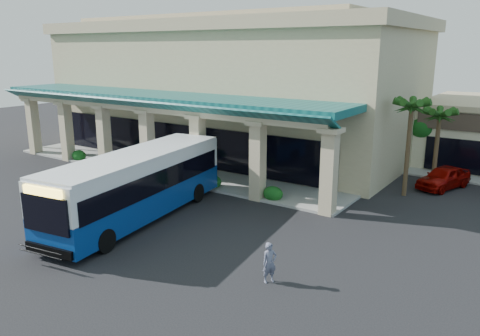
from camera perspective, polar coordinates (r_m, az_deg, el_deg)
The scene contains 10 objects.
ground at distance 24.95m, azimuth -7.27°, elevation -6.30°, with size 110.00×110.00×0.00m, color black.
main_building at distance 41.00m, azimuth -1.01°, elevation 10.03°, with size 30.80×14.80×11.35m, color #BEB087, non-canonical shape.
arcade at distance 34.31m, azimuth -9.93°, elevation 4.22°, with size 30.00×6.20×5.70m, color #0B4647, non-canonical shape.
palm_0 at distance 29.74m, azimuth 19.86°, elevation 2.93°, with size 2.40×2.40×6.60m, color #15390F, non-canonical shape.
palm_1 at distance 32.47m, azimuth 22.87°, elevation 2.83°, with size 2.40×2.40×5.80m, color #15390F, non-canonical shape.
palm_2 at distance 45.35m, azimuth -23.58°, elevation 5.99°, with size 2.40×2.40×6.20m, color #15390F, non-canonical shape.
broadleaf_tree at distance 37.79m, azimuth 21.43°, elevation 3.68°, with size 2.60×2.60×4.81m, color #104713, non-canonical shape.
transit_bus at distance 25.03m, azimuth -12.29°, elevation -2.19°, with size 2.94×12.65×3.53m, color navy, non-canonical shape.
pedestrian at distance 18.27m, azimuth 3.62°, elevation -11.45°, with size 0.59×0.39×1.61m, color slate.
car_silver at distance 32.77m, azimuth 23.57°, elevation -1.05°, with size 1.71×4.26×1.45m, color #8B0803.
Camera 1 is at (15.66, -17.35, 8.74)m, focal length 35.00 mm.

